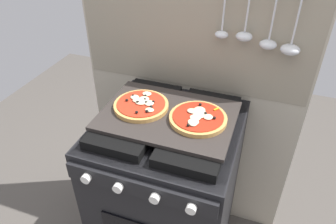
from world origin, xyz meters
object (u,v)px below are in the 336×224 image
object	(u,v)px
pizza_right	(198,118)
pizza_left	(141,105)
stove	(168,191)
baking_tray	(168,116)

from	to	relation	value
pizza_right	pizza_left	bearing A→B (deg)	177.84
stove	pizza_right	xyz separation A→B (m)	(0.13, 0.00, 0.48)
stove	pizza_left	world-z (taller)	pizza_left
stove	pizza_left	distance (m)	0.49
pizza_left	baking_tray	bearing A→B (deg)	-4.06
stove	pizza_right	size ratio (longest dim) A/B	3.93
baking_tray	pizza_right	size ratio (longest dim) A/B	2.36
stove	pizza_right	bearing A→B (deg)	0.41
stove	pizza_left	size ratio (longest dim) A/B	3.93
baking_tray	pizza_right	world-z (taller)	pizza_right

